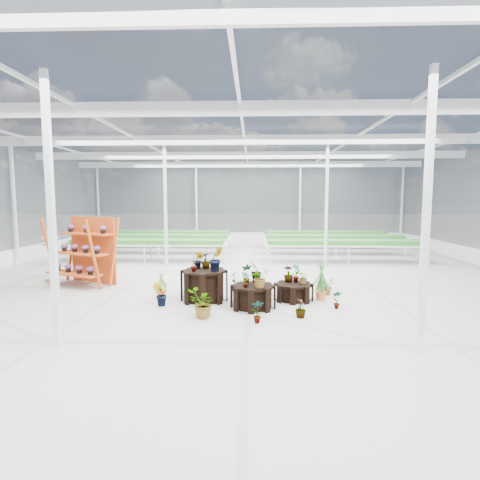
{
  "coord_description": "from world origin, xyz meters",
  "views": [
    {
      "loc": [
        0.27,
        -9.97,
        2.45
      ],
      "look_at": [
        -0.1,
        0.96,
        1.3
      ],
      "focal_mm": 28.0,
      "sensor_mm": 36.0,
      "label": 1
    }
  ],
  "objects_px": {
    "plinth_tall": "(204,285)",
    "bird_table": "(51,256)",
    "shelf_rack": "(82,251)",
    "plinth_low": "(293,292)",
    "plinth_mid": "(253,297)"
  },
  "relations": [
    {
      "from": "plinth_tall",
      "to": "shelf_rack",
      "type": "bearing_deg",
      "value": 157.15
    },
    {
      "from": "shelf_rack",
      "to": "bird_table",
      "type": "height_order",
      "value": "shelf_rack"
    },
    {
      "from": "shelf_rack",
      "to": "bird_table",
      "type": "distance_m",
      "value": 1.32
    },
    {
      "from": "plinth_tall",
      "to": "bird_table",
      "type": "bearing_deg",
      "value": 157.24
    },
    {
      "from": "plinth_low",
      "to": "shelf_rack",
      "type": "distance_m",
      "value": 6.2
    },
    {
      "from": "plinth_mid",
      "to": "shelf_rack",
      "type": "height_order",
      "value": "shelf_rack"
    },
    {
      "from": "plinth_tall",
      "to": "bird_table",
      "type": "xyz_separation_m",
      "value": [
        -4.97,
        2.09,
        0.4
      ]
    },
    {
      "from": "shelf_rack",
      "to": "plinth_tall",
      "type": "bearing_deg",
      "value": 1.36
    },
    {
      "from": "plinth_tall",
      "to": "shelf_rack",
      "type": "distance_m",
      "value": 4.14
    },
    {
      "from": "plinth_low",
      "to": "shelf_rack",
      "type": "bearing_deg",
      "value": 166.0
    },
    {
      "from": "bird_table",
      "to": "plinth_low",
      "type": "bearing_deg",
      "value": 3.2
    },
    {
      "from": "shelf_rack",
      "to": "bird_table",
      "type": "relative_size",
      "value": 1.27
    },
    {
      "from": "plinth_low",
      "to": "plinth_mid",
      "type": "bearing_deg",
      "value": -145.01
    },
    {
      "from": "plinth_mid",
      "to": "shelf_rack",
      "type": "bearing_deg",
      "value": 156.23
    },
    {
      "from": "plinth_mid",
      "to": "bird_table",
      "type": "distance_m",
      "value": 6.75
    }
  ]
}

